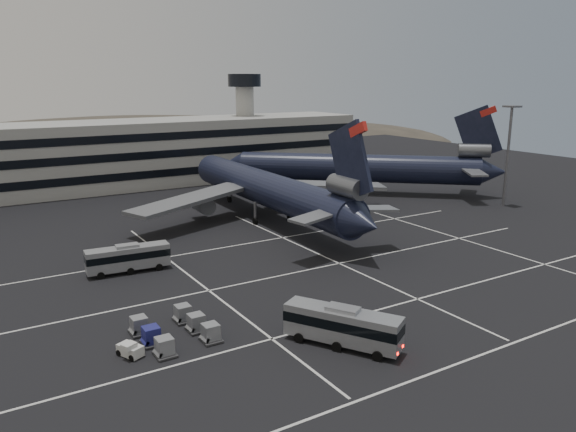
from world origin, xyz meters
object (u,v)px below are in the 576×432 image
Objects in this scene: bus_near at (343,325)px; uld_cluster at (174,329)px; bus_far at (128,257)px; trijet_main at (268,189)px.

bus_near reaches higher than uld_cluster.
bus_far is 1.27× the size of uld_cluster.
bus_near is at bearing -37.97° from uld_cluster.
bus_far is 20.00m from uld_cluster.
bus_near is 1.30× the size of uld_cluster.
bus_near is 15.24m from uld_cluster.
trijet_main is at bearing -58.64° from bus_far.
trijet_main reaches higher than bus_near.
bus_near is 31.04m from bus_far.
bus_far is at bearing 78.64° from bus_near.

